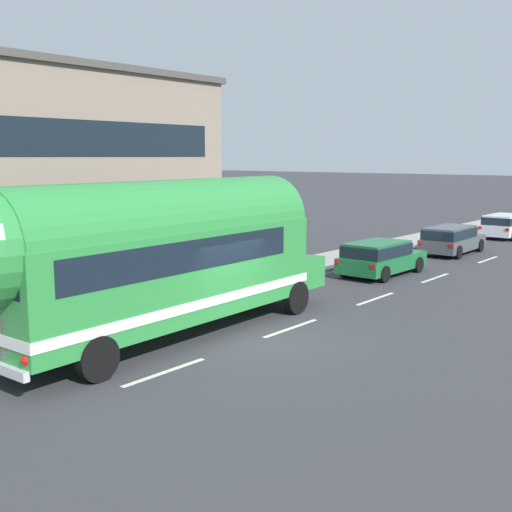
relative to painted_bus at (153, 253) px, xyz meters
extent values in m
plane|color=#38383D|center=(1.91, 1.64, -2.30)|extent=(300.00, 300.00, 0.00)
cube|color=silver|center=(1.91, -1.42, -2.30)|extent=(0.14, 2.40, 0.01)
cube|color=silver|center=(1.91, 3.26, -2.30)|extent=(0.14, 2.40, 0.01)
cube|color=silver|center=(1.91, 8.03, -2.30)|extent=(0.14, 2.40, 0.01)
cube|color=silver|center=(1.91, 12.77, -2.30)|extent=(0.14, 2.40, 0.01)
cube|color=silver|center=(1.91, 18.56, -2.30)|extent=(0.14, 2.40, 0.01)
cube|color=silver|center=(-1.96, 13.64, -2.30)|extent=(0.12, 80.00, 0.01)
cube|color=#9E9B93|center=(-3.29, 11.64, -2.23)|extent=(2.65, 90.00, 0.15)
cube|color=black|center=(-5.91, 1.34, -0.50)|extent=(0.08, 13.28, 1.20)
cube|color=black|center=(-5.91, 1.34, 3.00)|extent=(0.08, 13.28, 1.20)
cube|color=#2D8C3D|center=(-0.01, 0.36, -0.55)|extent=(2.76, 9.46, 2.30)
cylinder|color=#2D8C3D|center=(-0.01, 0.36, 0.60)|extent=(2.70, 9.36, 2.45)
cube|color=#2D8C3D|center=(-0.16, 5.71, -1.23)|extent=(2.29, 1.36, 0.95)
cube|color=silver|center=(-0.01, 0.36, -1.20)|extent=(2.80, 9.50, 0.24)
cube|color=black|center=(0.00, 0.06, 0.05)|extent=(2.74, 7.67, 0.76)
sphere|color=red|center=(1.17, -4.29, -1.45)|extent=(0.20, 0.20, 0.20)
cube|color=black|center=(-0.14, 5.11, 0.10)|extent=(2.14, 0.16, 0.96)
cube|color=silver|center=(-0.18, 6.39, -1.35)|extent=(0.90, 0.12, 0.56)
cylinder|color=black|center=(-1.30, 4.62, -1.80)|extent=(0.29, 1.01, 1.00)
cylinder|color=black|center=(1.04, 4.69, -1.80)|extent=(0.29, 1.01, 1.00)
cylinder|color=black|center=(-1.09, -2.77, -1.80)|extent=(0.29, 1.01, 1.00)
cylinder|color=black|center=(1.24, -2.71, -1.80)|extent=(0.29, 1.01, 1.00)
cube|color=#196633|center=(-0.06, 12.12, -1.78)|extent=(1.90, 4.23, 0.60)
cube|color=#196633|center=(-0.07, 11.64, -1.21)|extent=(1.67, 2.78, 0.55)
cube|color=black|center=(-0.07, 11.64, -1.24)|extent=(1.74, 2.82, 0.43)
cube|color=red|center=(-0.89, 10.02, -1.60)|extent=(0.20, 0.04, 0.14)
cube|color=red|center=(0.69, 9.99, -1.60)|extent=(0.20, 0.04, 0.14)
cylinder|color=black|center=(-0.92, 13.53, -1.98)|extent=(0.21, 0.64, 0.64)
cylinder|color=black|center=(0.83, 13.51, -1.98)|extent=(0.21, 0.64, 0.64)
cylinder|color=black|center=(-0.96, 10.73, -1.98)|extent=(0.21, 0.64, 0.64)
cylinder|color=black|center=(0.79, 10.70, -1.98)|extent=(0.21, 0.64, 0.64)
cube|color=#474C51|center=(-0.10, 19.29, -1.78)|extent=(1.85, 4.39, 0.60)
cube|color=#474C51|center=(-0.08, 18.82, -1.21)|extent=(1.62, 3.13, 0.55)
cube|color=black|center=(-0.08, 18.82, -1.24)|extent=(1.69, 3.17, 0.43)
cube|color=red|center=(-0.80, 17.09, -1.60)|extent=(0.20, 0.04, 0.14)
cube|color=red|center=(0.71, 17.13, -1.60)|extent=(0.20, 0.04, 0.14)
cylinder|color=black|center=(-0.97, 20.74, -1.98)|extent=(0.22, 0.64, 0.64)
cylinder|color=black|center=(0.70, 20.78, -1.98)|extent=(0.22, 0.64, 0.64)
cylinder|color=black|center=(-0.90, 17.80, -1.98)|extent=(0.22, 0.64, 0.64)
cylinder|color=black|center=(0.77, 17.84, -1.98)|extent=(0.22, 0.64, 0.64)
cube|color=white|center=(-0.18, 27.41, -1.78)|extent=(1.83, 4.32, 0.60)
cube|color=white|center=(-0.19, 26.93, -1.21)|extent=(1.61, 2.86, 0.55)
cube|color=black|center=(-0.19, 26.93, -1.24)|extent=(1.67, 2.90, 0.43)
cube|color=red|center=(-0.98, 25.26, -1.60)|extent=(0.20, 0.04, 0.14)
cube|color=red|center=(0.56, 25.24, -1.60)|extent=(0.20, 0.04, 0.14)
cylinder|color=black|center=(-1.01, 28.86, -1.98)|extent=(0.21, 0.64, 0.64)
cylinder|color=black|center=(-1.05, 25.97, -1.98)|extent=(0.21, 0.64, 0.64)
camera|label=1|loc=(11.99, -10.49, 2.41)|focal=44.49mm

